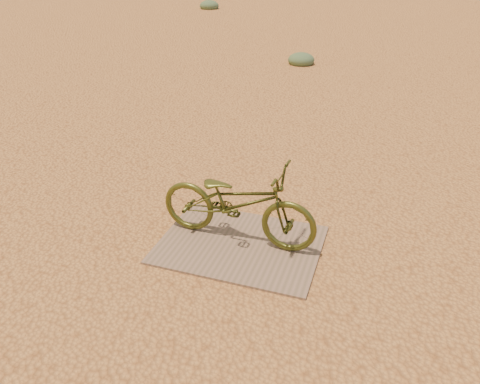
% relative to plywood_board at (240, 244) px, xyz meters
% --- Properties ---
extents(ground, '(120.00, 120.00, 0.00)m').
position_rel_plywood_board_xyz_m(ground, '(-0.39, 0.23, -0.01)').
color(ground, '#BF8748').
rests_on(ground, ground).
extents(plywood_board, '(1.43, 1.07, 0.02)m').
position_rel_plywood_board_xyz_m(plywood_board, '(0.00, 0.00, 0.00)').
color(plywood_board, '#7C6150').
rests_on(plywood_board, ground).
extents(bicycle, '(1.47, 0.56, 0.76)m').
position_rel_plywood_board_xyz_m(bicycle, '(-0.05, 0.07, 0.39)').
color(bicycle, '#414819').
rests_on(bicycle, plywood_board).
extents(kale_a, '(0.58, 0.58, 0.32)m').
position_rel_plywood_board_xyz_m(kale_a, '(-0.96, 7.04, -0.01)').
color(kale_a, '#526C49').
rests_on(kale_a, ground).
extents(kale_c, '(0.75, 0.75, 0.41)m').
position_rel_plywood_board_xyz_m(kale_c, '(-6.36, 14.98, -0.01)').
color(kale_c, '#526C49').
rests_on(kale_c, ground).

